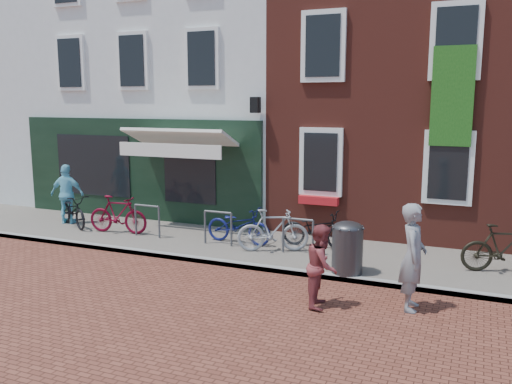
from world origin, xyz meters
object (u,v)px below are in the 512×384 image
at_px(bicycle_2, 239,225).
at_px(bicycle_5, 503,248).
at_px(litter_bin, 347,245).
at_px(boy, 322,266).
at_px(bicycle_0, 73,210).
at_px(bicycle_1, 118,215).
at_px(woman, 413,257).
at_px(bicycle_3, 273,230).
at_px(bicycle_4, 316,229).
at_px(cafe_person, 67,194).

relative_size(bicycle_2, bicycle_5, 1.03).
bearing_deg(litter_bin, bicycle_2, 157.31).
relative_size(boy, bicycle_2, 0.85).
height_order(bicycle_2, bicycle_5, bicycle_5).
distance_m(bicycle_0, bicycle_2, 4.92).
relative_size(bicycle_1, bicycle_2, 0.97).
bearing_deg(bicycle_5, bicycle_2, 74.30).
bearing_deg(woman, bicycle_3, 53.50).
height_order(bicycle_0, bicycle_5, bicycle_5).
height_order(litter_bin, bicycle_4, litter_bin).
height_order(cafe_person, bicycle_4, cafe_person).
height_order(boy, bicycle_3, boy).
bearing_deg(bicycle_1, bicycle_5, -94.93).
distance_m(bicycle_0, bicycle_5, 10.74).
distance_m(bicycle_4, bicycle_5, 4.00).
height_order(woman, bicycle_3, woman).
height_order(cafe_person, bicycle_5, cafe_person).
distance_m(woman, bicycle_4, 3.75).
xyz_separation_m(litter_bin, cafe_person, (-8.25, 1.32, 0.25)).
height_order(woman, bicycle_4, woman).
distance_m(woman, bicycle_1, 7.94).
relative_size(bicycle_0, bicycle_2, 1.00).
bearing_deg(cafe_person, bicycle_1, 157.11).
relative_size(litter_bin, boy, 0.78).
bearing_deg(bicycle_1, cafe_person, 71.93).
bearing_deg(cafe_person, bicycle_3, 164.30).
bearing_deg(bicycle_0, cafe_person, 86.37).
relative_size(litter_bin, bicycle_3, 0.69).
bearing_deg(bicycle_4, litter_bin, -141.15).
height_order(bicycle_3, bicycle_4, bicycle_3).
bearing_deg(bicycle_4, bicycle_2, 104.33).
bearing_deg(bicycle_4, bicycle_0, 97.87).
bearing_deg(boy, woman, -80.41).
relative_size(woman, bicycle_5, 1.12).
bearing_deg(bicycle_5, bicycle_4, 69.44).
bearing_deg(bicycle_0, woman, -74.96).
bearing_deg(bicycle_1, litter_bin, -105.44).
distance_m(woman, boy, 1.53).
height_order(woman, bicycle_2, woman).
xyz_separation_m(boy, cafe_person, (-8.19, 2.96, 0.21)).
height_order(bicycle_1, bicycle_3, same).
bearing_deg(bicycle_4, bicycle_5, -91.03).
xyz_separation_m(bicycle_1, bicycle_3, (4.32, -0.04, 0.00)).
distance_m(litter_bin, bicycle_4, 1.94).
xyz_separation_m(boy, bicycle_5, (2.93, 2.90, -0.13)).
xyz_separation_m(woman, bicycle_5, (1.48, 2.44, -0.33)).
bearing_deg(bicycle_1, woman, -112.46).
bearing_deg(woman, bicycle_1, 70.04).
bearing_deg(bicycle_3, bicycle_4, -74.20).
xyz_separation_m(bicycle_2, bicycle_4, (1.83, 0.35, 0.00)).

